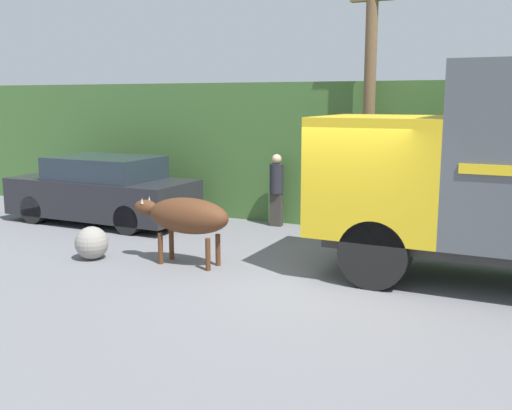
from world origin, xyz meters
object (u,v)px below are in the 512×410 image
(roadside_rock, at_px, (92,243))
(brown_cow, at_px, (186,216))
(utility_pole, at_px, (369,99))
(parked_suv, at_px, (103,191))
(pedestrian_on_hill, at_px, (277,187))

(roadside_rock, bearing_deg, brown_cow, 14.48)
(utility_pole, bearing_deg, parked_suv, -166.70)
(pedestrian_on_hill, xyz_separation_m, utility_pole, (2.12, -0.00, 1.99))
(pedestrian_on_hill, bearing_deg, utility_pole, 177.82)
(parked_suv, bearing_deg, roadside_rock, -56.27)
(utility_pole, relative_size, roadside_rock, 9.18)
(parked_suv, distance_m, pedestrian_on_hill, 4.16)
(utility_pole, xyz_separation_m, roadside_rock, (-4.01, -4.16, -2.61))
(brown_cow, distance_m, utility_pole, 4.78)
(roadside_rock, bearing_deg, parked_suv, 126.30)
(parked_suv, height_order, utility_pole, utility_pole)
(parked_suv, height_order, pedestrian_on_hill, pedestrian_on_hill)
(roadside_rock, bearing_deg, pedestrian_on_hill, 65.59)
(parked_suv, xyz_separation_m, utility_pole, (6.02, 1.42, 2.14))
(brown_cow, relative_size, pedestrian_on_hill, 1.16)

